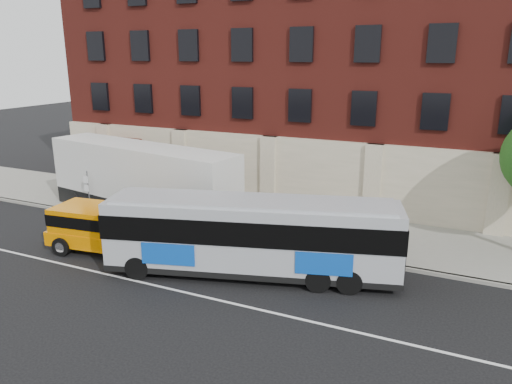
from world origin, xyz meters
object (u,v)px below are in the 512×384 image
at_px(shipping_container, 142,182).
at_px(city_bus, 252,234).
at_px(yellow_suv, 101,226).
at_px(sign_pole, 88,190).

bearing_deg(shipping_container, city_bus, -25.81).
height_order(city_bus, yellow_suv, city_bus).
xyz_separation_m(city_bus, shipping_container, (-8.52, 4.12, 0.21)).
bearing_deg(sign_pole, yellow_suv, -41.44).
height_order(sign_pole, shipping_container, shipping_container).
xyz_separation_m(yellow_suv, shipping_container, (-1.26, 4.69, 0.79)).
xyz_separation_m(city_bus, yellow_suv, (-7.26, -0.57, -0.58)).
bearing_deg(city_bus, shipping_container, 154.19).
bearing_deg(sign_pole, shipping_container, 17.49).
distance_m(yellow_suv, shipping_container, 4.92).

